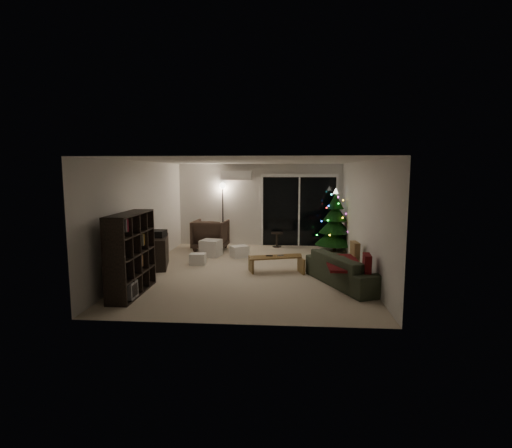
{
  "coord_description": "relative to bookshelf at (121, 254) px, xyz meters",
  "views": [
    {
      "loc": [
        0.79,
        -8.95,
        2.29
      ],
      "look_at": [
        0.1,
        0.3,
        1.05
      ],
      "focal_mm": 28.0,
      "sensor_mm": 36.0,
      "label": 1
    }
  ],
  "objects": [
    {
      "name": "ottoman",
      "position": [
        1.04,
        3.39,
        -0.54
      ],
      "size": [
        0.59,
        0.59,
        0.45
      ],
      "primitive_type": "cube",
      "rotation": [
        0.0,
        0.0,
        -0.22
      ],
      "color": "white",
      "rests_on": "floor"
    },
    {
      "name": "cardboard_box_b",
      "position": [
        1.83,
        3.3,
        -0.61
      ],
      "size": [
        0.55,
        0.51,
        0.31
      ],
      "primitive_type": "cube",
      "rotation": [
        0.0,
        0.0,
        0.56
      ],
      "color": "white",
      "rests_on": "floor"
    },
    {
      "name": "room",
      "position": [
        2.71,
        3.38,
        0.25
      ],
      "size": [
        6.5,
        7.51,
        2.6
      ],
      "color": "beige",
      "rests_on": "ground"
    },
    {
      "name": "side_table",
      "position": [
        2.79,
        4.83,
        -0.54
      ],
      "size": [
        0.39,
        0.39,
        0.45
      ],
      "primitive_type": "cylinder",
      "rotation": [
        0.0,
        0.0,
        -0.1
      ],
      "color": "black",
      "rests_on": "floor"
    },
    {
      "name": "sofa",
      "position": [
        4.3,
        0.93,
        -0.45
      ],
      "size": [
        1.61,
        2.27,
        0.62
      ],
      "primitive_type": "imported",
      "rotation": [
        0.0,
        0.0,
        1.99
      ],
      "color": "#242C20",
      "rests_on": "floor"
    },
    {
      "name": "stereo",
      "position": [
        0.0,
        2.1,
        0.05
      ],
      "size": [
        0.37,
        0.44,
        0.16
      ],
      "primitive_type": "cube",
      "color": "black",
      "rests_on": "media_cabinet"
    },
    {
      "name": "armchair",
      "position": [
        0.86,
        4.3,
        -0.32
      ],
      "size": [
        1.01,
        1.03,
        0.88
      ],
      "primitive_type": "imported",
      "rotation": [
        0.0,
        0.0,
        3.07
      ],
      "color": "#3E2E26",
      "rests_on": "floor"
    },
    {
      "name": "remote_a",
      "position": [
        2.69,
        1.76,
        -0.37
      ],
      "size": [
        0.15,
        0.04,
        0.02
      ],
      "primitive_type": "cube",
      "color": "black",
      "rests_on": "coffee_table"
    },
    {
      "name": "floor_lamp",
      "position": [
        1.11,
        5.05,
        0.17
      ],
      "size": [
        0.3,
        0.3,
        1.87
      ],
      "primitive_type": "cylinder",
      "color": "black",
      "rests_on": "floor"
    },
    {
      "name": "remote_b",
      "position": [
        2.94,
        1.81,
        -0.37
      ],
      "size": [
        0.14,
        0.08,
        0.02
      ],
      "primitive_type": "cube",
      "rotation": [
        0.0,
        0.0,
        0.35
      ],
      "color": "slate",
      "rests_on": "coffee_table"
    },
    {
      "name": "christmas_tree",
      "position": [
        4.44,
        4.26,
        0.14
      ],
      "size": [
        1.18,
        1.18,
        1.81
      ],
      "primitive_type": "cone",
      "rotation": [
        0.0,
        0.0,
        0.06
      ],
      "color": "black",
      "rests_on": "floor"
    },
    {
      "name": "cushion_b",
      "position": [
        4.55,
        0.28,
        -0.2
      ],
      "size": [
        0.15,
        0.41,
        0.41
      ],
      "primitive_type": "cube",
      "rotation": [
        0.0,
        0.0,
        -0.07
      ],
      "color": "#450404",
      "rests_on": "sofa"
    },
    {
      "name": "cushion_a",
      "position": [
        4.55,
        1.58,
        -0.2
      ],
      "size": [
        0.16,
        0.42,
        0.41
      ],
      "primitive_type": "cube",
      "rotation": [
        0.0,
        0.0,
        0.09
      ],
      "color": "#A4884F",
      "rests_on": "sofa"
    },
    {
      "name": "media_cabinet",
      "position": [
        0.0,
        2.1,
        -0.4
      ],
      "size": [
        0.69,
        1.24,
        0.73
      ],
      "primitive_type": "cube",
      "rotation": [
        0.0,
        0.0,
        0.23
      ],
      "color": "black",
      "rests_on": "floor"
    },
    {
      "name": "sofa_throw",
      "position": [
        4.2,
        0.93,
        -0.31
      ],
      "size": [
        0.66,
        1.52,
        0.05
      ],
      "primitive_type": "cube",
      "color": "#450404",
      "rests_on": "sofa"
    },
    {
      "name": "bookshelf",
      "position": [
        0.0,
        0.0,
        0.0
      ],
      "size": [
        0.77,
        1.57,
        1.52
      ],
      "primitive_type": null,
      "rotation": [
        0.0,
        0.0,
        -0.27
      ],
      "color": "black",
      "rests_on": "floor"
    },
    {
      "name": "cardboard_box_a",
      "position": [
        0.89,
        2.42,
        -0.63
      ],
      "size": [
        0.38,
        0.3,
        0.27
      ],
      "primitive_type": "cube",
      "rotation": [
        0.0,
        0.0,
        0.02
      ],
      "color": "white",
      "rests_on": "floor"
    },
    {
      "name": "coffee_table",
      "position": [
        2.84,
        1.76,
        -0.57
      ],
      "size": [
        1.26,
        0.76,
        0.38
      ],
      "primitive_type": null,
      "rotation": [
        0.0,
        0.0,
        0.3
      ],
      "color": "olive",
      "rests_on": "floor"
    }
  ]
}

